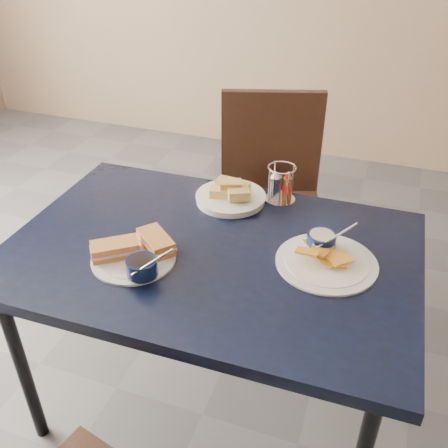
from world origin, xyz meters
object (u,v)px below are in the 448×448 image
(chair_far, at_px, (276,187))
(sandwich_plate, at_px, (136,253))
(bread_basket, at_px, (231,195))
(plantain_plate, at_px, (325,255))
(condiment_caddy, at_px, (280,186))
(dining_table, at_px, (211,263))

(chair_far, relative_size, sandwich_plate, 3.23)
(chair_far, height_order, bread_basket, chair_far)
(plantain_plate, relative_size, condiment_caddy, 2.24)
(sandwich_plate, height_order, condiment_caddy, condiment_caddy)
(plantain_plate, distance_m, condiment_caddy, 0.38)
(chair_far, distance_m, sandwich_plate, 0.98)
(chair_far, distance_m, plantain_plate, 0.83)
(sandwich_plate, height_order, plantain_plate, same)
(plantain_plate, bearing_deg, chair_far, 114.15)
(bread_basket, bearing_deg, sandwich_plate, -109.37)
(dining_table, distance_m, plantain_plate, 0.36)
(sandwich_plate, relative_size, plantain_plate, 0.99)
(dining_table, distance_m, chair_far, 0.80)
(sandwich_plate, xyz_separation_m, plantain_plate, (0.53, 0.19, -0.01))
(chair_far, height_order, plantain_plate, chair_far)
(dining_table, distance_m, sandwich_plate, 0.25)
(sandwich_plate, bearing_deg, chair_far, 77.66)
(sandwich_plate, distance_m, plantain_plate, 0.57)
(bread_basket, bearing_deg, plantain_plate, -31.97)
(dining_table, height_order, chair_far, chair_far)
(dining_table, bearing_deg, plantain_plate, 9.36)
(dining_table, height_order, bread_basket, bread_basket)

